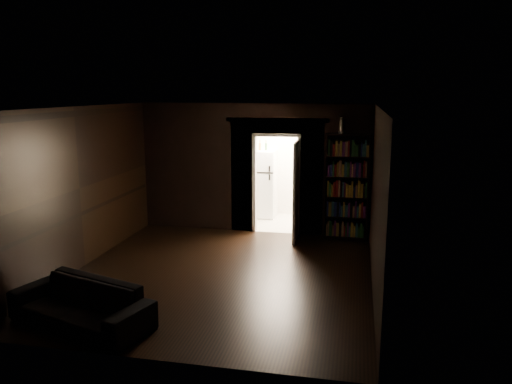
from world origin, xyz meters
TOP-DOWN VIEW (x-y plane):
  - ground at (0.00, 0.00)m, footprint 5.50×5.50m
  - room_walls at (-0.01, 1.07)m, footprint 5.02×5.61m
  - kitchen_alcove at (0.50, 3.87)m, footprint 2.20×1.80m
  - sofa at (-1.33, -2.10)m, footprint 2.15×1.42m
  - bookshelf at (2.00, 2.59)m, footprint 0.92×0.37m
  - refrigerator at (-0.10, 4.11)m, footprint 0.91×0.87m
  - door at (0.98, 2.31)m, footprint 0.07×0.85m
  - figurine at (1.85, 2.66)m, footprint 0.12×0.12m
  - bottles at (-0.19, 4.04)m, footprint 0.62×0.09m

SIDE VIEW (x-z plane):
  - ground at x=0.00m, z-range 0.00..0.00m
  - sofa at x=-1.33m, z-range 0.00..0.76m
  - refrigerator at x=-0.10m, z-range 0.00..1.65m
  - door at x=0.98m, z-range 0.00..2.05m
  - bookshelf at x=2.00m, z-range 0.00..2.20m
  - kitchen_alcove at x=0.50m, z-range -0.09..2.51m
  - room_walls at x=-0.01m, z-range 0.26..3.10m
  - bottles at x=-0.19m, z-range 1.65..1.90m
  - figurine at x=1.85m, z-range 2.20..2.53m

